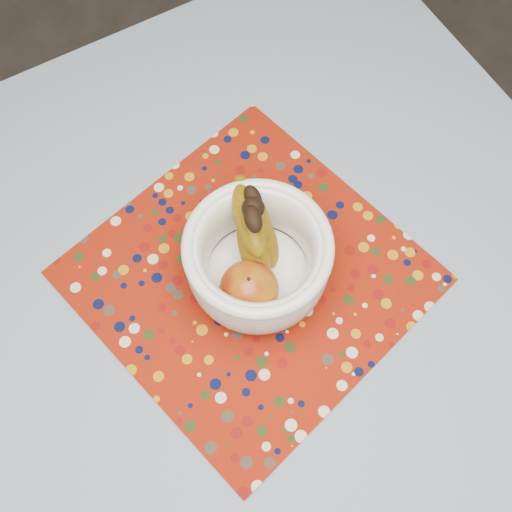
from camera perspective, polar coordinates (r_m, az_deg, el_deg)
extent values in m
plane|color=#2D2826|center=(1.63, -1.37, -16.75)|extent=(4.00, 4.00, 0.00)
cube|color=brown|center=(0.90, -2.42, -11.57)|extent=(1.20, 1.20, 0.04)
cylinder|color=brown|center=(1.56, 5.99, 12.46)|extent=(0.06, 0.06, 0.71)
cylinder|color=brown|center=(1.69, 20.60, 3.57)|extent=(0.03, 0.03, 0.41)
cube|color=slate|center=(0.88, -2.48, -11.25)|extent=(1.32, 1.32, 0.01)
cube|color=maroon|center=(0.91, -0.66, -1.91)|extent=(0.55, 0.55, 0.00)
cylinder|color=white|center=(0.91, 0.16, -1.93)|extent=(0.10, 0.10, 0.01)
cylinder|color=white|center=(0.90, 0.16, -1.69)|extent=(0.15, 0.15, 0.01)
torus|color=white|center=(0.80, 0.18, 0.94)|extent=(0.21, 0.21, 0.02)
ellipsoid|color=#6D1304|center=(0.84, -0.66, -3.14)|extent=(0.08, 0.08, 0.08)
sphere|color=black|center=(0.80, -0.28, 4.58)|extent=(0.03, 0.03, 0.03)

